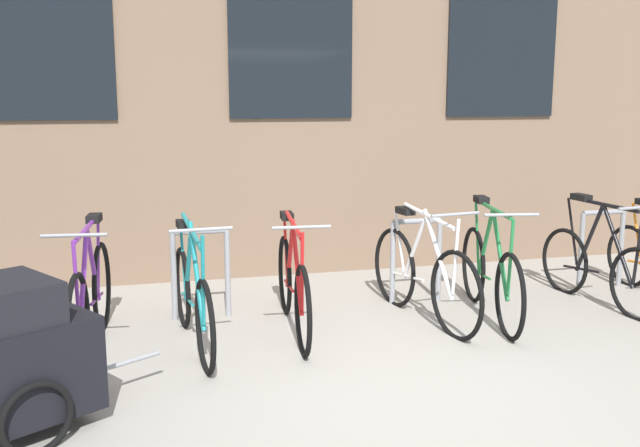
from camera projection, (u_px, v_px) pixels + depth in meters
ground_plane at (398, 390)px, 4.77m from camera, size 42.00×42.00×0.00m
storefront_building at (240, 40)px, 10.66m from camera, size 28.00×7.04×5.46m
bike_rack at (313, 258)px, 6.47m from camera, size 6.51×0.05×0.80m
bicycle_teal at (193, 298)px, 5.55m from camera, size 0.44×1.78×1.04m
bicycle_red at (293, 285)px, 5.91m from camera, size 0.44×1.80×0.99m
bicycle_purple at (91, 299)px, 5.46m from camera, size 0.44×1.77×1.02m
bicycle_green at (490, 273)px, 6.27m from camera, size 0.52×1.78×1.04m
bicycle_white at (423, 275)px, 6.19m from camera, size 0.44×1.74×1.03m
bicycle_black at (599, 266)px, 6.64m from camera, size 0.44×1.60×1.02m
bike_trailer at (4, 357)px, 4.06m from camera, size 1.40×1.03×0.93m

